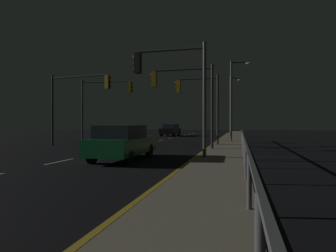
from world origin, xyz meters
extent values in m
plane|color=black|center=(0.00, 17.50, 0.00)|extent=(112.00, 112.00, 0.00)
cube|color=gray|center=(6.76, 17.50, 0.07)|extent=(2.18, 77.00, 0.14)
cube|color=silver|center=(0.00, 9.00, 0.01)|extent=(0.14, 2.00, 0.01)
cube|color=silver|center=(0.00, 13.00, 0.01)|extent=(0.14, 2.00, 0.01)
cube|color=silver|center=(0.00, 17.00, 0.01)|extent=(0.14, 2.00, 0.01)
cube|color=silver|center=(0.00, 21.00, 0.01)|extent=(0.14, 2.00, 0.01)
cube|color=silver|center=(0.00, 25.00, 0.01)|extent=(0.14, 2.00, 0.01)
cube|color=silver|center=(0.00, 29.00, 0.01)|extent=(0.14, 2.00, 0.01)
cube|color=silver|center=(0.00, 33.00, 0.01)|extent=(0.14, 2.00, 0.01)
cube|color=silver|center=(0.00, 37.00, 0.01)|extent=(0.14, 2.00, 0.01)
cube|color=silver|center=(0.00, 41.00, 0.01)|extent=(0.14, 2.00, 0.01)
cube|color=silver|center=(0.00, 45.00, 0.01)|extent=(0.14, 2.00, 0.01)
cube|color=gold|center=(5.42, 22.50, 0.01)|extent=(0.14, 53.00, 0.01)
cube|color=#14592D|center=(2.43, 10.17, 0.67)|extent=(1.93, 4.45, 0.70)
cube|color=#1E2328|center=(2.44, 9.92, 1.29)|extent=(1.66, 2.50, 0.55)
cylinder|color=black|center=(1.60, 11.55, 0.32)|extent=(0.24, 0.65, 0.64)
cylinder|color=black|center=(3.20, 11.60, 0.32)|extent=(0.24, 0.65, 0.64)
cylinder|color=black|center=(1.67, 8.74, 0.32)|extent=(0.24, 0.65, 0.64)
cylinder|color=black|center=(3.27, 8.78, 0.32)|extent=(0.24, 0.65, 0.64)
cube|color=black|center=(-1.37, 34.39, 0.67)|extent=(1.92, 4.44, 0.70)
cube|color=#1E2328|center=(-1.36, 34.64, 1.29)|extent=(1.66, 2.50, 0.55)
cylinder|color=black|center=(-0.60, 32.97, 0.32)|extent=(0.23, 0.64, 0.64)
cylinder|color=black|center=(-2.20, 33.00, 0.32)|extent=(0.23, 0.64, 0.64)
cylinder|color=black|center=(-0.53, 35.78, 0.32)|extent=(0.23, 0.64, 0.64)
cylinder|color=black|center=(-2.13, 35.82, 0.32)|extent=(0.23, 0.64, 0.64)
cylinder|color=#4C4C51|center=(6.00, 10.94, 2.71)|extent=(0.16, 0.16, 5.14)
cylinder|color=#38383D|center=(4.43, 10.93, 5.03)|extent=(3.14, 0.14, 0.11)
cube|color=black|center=(2.86, 10.91, 4.50)|extent=(0.28, 0.34, 0.95)
sphere|color=red|center=(2.71, 10.91, 4.80)|extent=(0.20, 0.20, 0.20)
sphere|color=black|center=(2.71, 10.91, 4.50)|extent=(0.20, 0.20, 0.20)
sphere|color=black|center=(2.71, 10.91, 4.20)|extent=(0.20, 0.20, 0.20)
cylinder|color=#2D3033|center=(-6.25, 16.85, 2.67)|extent=(0.16, 0.16, 5.33)
cylinder|color=#38383D|center=(-3.86, 16.65, 5.08)|extent=(4.79, 0.53, 0.11)
cube|color=olive|center=(-1.47, 16.44, 4.56)|extent=(0.31, 0.36, 0.95)
sphere|color=red|center=(-1.31, 16.43, 4.86)|extent=(0.20, 0.20, 0.20)
sphere|color=black|center=(-1.31, 16.43, 4.56)|extent=(0.20, 0.20, 0.20)
sphere|color=black|center=(-1.31, 16.43, 4.26)|extent=(0.20, 0.20, 0.20)
cylinder|color=#2D3033|center=(5.91, 15.45, 2.69)|extent=(0.16, 0.16, 5.09)
cylinder|color=#2D3033|center=(4.09, 15.44, 4.98)|extent=(3.64, 0.14, 0.11)
cube|color=olive|center=(2.27, 15.43, 4.46)|extent=(0.28, 0.34, 0.95)
sphere|color=red|center=(2.12, 15.43, 4.76)|extent=(0.20, 0.20, 0.20)
sphere|color=black|center=(2.12, 15.43, 4.46)|extent=(0.20, 0.20, 0.20)
sphere|color=black|center=(2.12, 15.43, 4.16)|extent=(0.20, 0.20, 0.20)
cylinder|color=#38383D|center=(-6.29, 21.09, 2.80)|extent=(0.16, 0.16, 5.61)
cylinder|color=#4C4C51|center=(-4.03, 21.22, 5.36)|extent=(4.53, 0.37, 0.11)
cube|color=olive|center=(-1.77, 21.35, 4.83)|extent=(0.30, 0.36, 0.95)
sphere|color=red|center=(-1.62, 21.36, 5.13)|extent=(0.20, 0.20, 0.20)
sphere|color=black|center=(-1.62, 21.36, 4.83)|extent=(0.20, 0.20, 0.20)
sphere|color=black|center=(-1.62, 21.36, 4.53)|extent=(0.20, 0.20, 0.20)
cylinder|color=#2D3033|center=(5.98, 18.90, 2.66)|extent=(0.16, 0.16, 5.05)
cylinder|color=#2D3033|center=(4.53, 18.93, 4.94)|extent=(2.90, 0.18, 0.11)
cube|color=olive|center=(3.08, 18.97, 4.41)|extent=(0.29, 0.35, 0.95)
sphere|color=red|center=(2.93, 18.97, 4.71)|extent=(0.20, 0.20, 0.20)
sphere|color=black|center=(2.93, 18.97, 4.41)|extent=(0.20, 0.20, 0.20)
sphere|color=black|center=(2.93, 18.97, 4.11)|extent=(0.20, 0.20, 0.20)
cylinder|color=#4C4C51|center=(6.79, 23.35, 3.61)|extent=(0.18, 0.18, 6.93)
cylinder|color=#2D3033|center=(7.51, 23.49, 6.92)|extent=(1.46, 0.39, 0.10)
ellipsoid|color=#F9D172|center=(8.23, 23.64, 6.82)|extent=(0.56, 0.36, 0.24)
cylinder|color=#4C4C51|center=(6.41, 33.29, 3.78)|extent=(0.18, 0.18, 7.29)
cylinder|color=#38383D|center=(6.96, 34.20, 7.28)|extent=(1.19, 1.86, 0.10)
ellipsoid|color=#F9D172|center=(7.51, 35.10, 7.18)|extent=(0.56, 0.36, 0.24)
cylinder|color=#59595E|center=(7.71, 0.77, 0.61)|extent=(0.09, 0.09, 0.95)
cylinder|color=#59595E|center=(7.71, 3.54, 0.61)|extent=(0.09, 0.09, 0.95)
cylinder|color=#59595E|center=(7.71, 6.32, 0.61)|extent=(0.09, 0.09, 0.95)
cylinder|color=#59595E|center=(7.71, 9.09, 0.61)|extent=(0.09, 0.09, 0.95)
cylinder|color=#59595E|center=(7.71, 11.86, 0.61)|extent=(0.09, 0.09, 0.95)
cylinder|color=#59595E|center=(7.71, 14.63, 0.61)|extent=(0.09, 0.09, 0.95)
cylinder|color=#59595E|center=(7.71, 17.41, 0.61)|extent=(0.09, 0.09, 0.95)
cylinder|color=#59595E|center=(7.71, 20.18, 0.61)|extent=(0.09, 0.09, 0.95)
cylinder|color=#59595E|center=(7.71, 22.95, 0.61)|extent=(0.09, 0.09, 0.95)
cylinder|color=#59595E|center=(7.71, 25.72, 0.61)|extent=(0.09, 0.09, 0.95)
cube|color=slate|center=(7.71, 11.86, 1.09)|extent=(0.06, 27.72, 0.06)
camera|label=1|loc=(7.55, -1.60, 1.65)|focal=30.06mm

